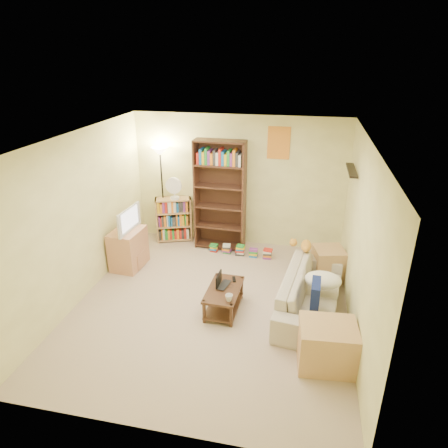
{
  "coord_description": "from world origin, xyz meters",
  "views": [
    {
      "loc": [
        1.22,
        -4.91,
        3.52
      ],
      "look_at": [
        0.05,
        0.67,
        1.05
      ],
      "focal_mm": 32.0,
      "sensor_mm": 36.0,
      "label": 1
    }
  ],
  "objects_px": {
    "sofa": "(311,292)",
    "end_cabinet": "(327,345)",
    "side_table": "(328,264)",
    "mug": "(229,298)",
    "tv_stand": "(128,249)",
    "floor_lamp": "(161,167)",
    "tabby_cat": "(304,245)",
    "television": "(125,219)",
    "desk_fan": "(174,188)",
    "short_bookshelf": "(174,219)",
    "laptop": "(227,286)",
    "tall_bookshelf": "(220,193)",
    "coffee_table": "(224,297)"
  },
  "relations": [
    {
      "from": "coffee_table",
      "to": "mug",
      "type": "xyz_separation_m",
      "value": [
        0.13,
        -0.29,
        0.19
      ]
    },
    {
      "from": "laptop",
      "to": "side_table",
      "type": "xyz_separation_m",
      "value": [
        1.48,
        1.18,
        -0.1
      ]
    },
    {
      "from": "tv_stand",
      "to": "television",
      "type": "bearing_deg",
      "value": 0.0
    },
    {
      "from": "television",
      "to": "end_cabinet",
      "type": "bearing_deg",
      "value": -113.26
    },
    {
      "from": "laptop",
      "to": "television",
      "type": "xyz_separation_m",
      "value": [
        -1.94,
        0.87,
        0.53
      ]
    },
    {
      "from": "sofa",
      "to": "tabby_cat",
      "type": "height_order",
      "value": "tabby_cat"
    },
    {
      "from": "sofa",
      "to": "mug",
      "type": "xyz_separation_m",
      "value": [
        -1.11,
        -0.57,
        0.12
      ]
    },
    {
      "from": "mug",
      "to": "tv_stand",
      "type": "xyz_separation_m",
      "value": [
        -2.04,
        1.23,
        -0.07
      ]
    },
    {
      "from": "mug",
      "to": "sofa",
      "type": "bearing_deg",
      "value": 27.18
    },
    {
      "from": "laptop",
      "to": "short_bookshelf",
      "type": "distance_m",
      "value": 2.56
    },
    {
      "from": "coffee_table",
      "to": "tv_stand",
      "type": "bearing_deg",
      "value": 155.75
    },
    {
      "from": "desk_fan",
      "to": "short_bookshelf",
      "type": "bearing_deg",
      "value": 138.23
    },
    {
      "from": "short_bookshelf",
      "to": "side_table",
      "type": "relative_size",
      "value": 1.63
    },
    {
      "from": "side_table",
      "to": "tabby_cat",
      "type": "bearing_deg",
      "value": -157.8
    },
    {
      "from": "floor_lamp",
      "to": "side_table",
      "type": "distance_m",
      "value": 3.53
    },
    {
      "from": "mug",
      "to": "desk_fan",
      "type": "relative_size",
      "value": 0.3
    },
    {
      "from": "tv_stand",
      "to": "television",
      "type": "distance_m",
      "value": 0.55
    },
    {
      "from": "tabby_cat",
      "to": "short_bookshelf",
      "type": "bearing_deg",
      "value": 157.32
    },
    {
      "from": "short_bookshelf",
      "to": "television",
      "type": "bearing_deg",
      "value": -129.72
    },
    {
      "from": "sofa",
      "to": "tall_bookshelf",
      "type": "distance_m",
      "value": 2.59
    },
    {
      "from": "coffee_table",
      "to": "short_bookshelf",
      "type": "bearing_deg",
      "value": 126.37
    },
    {
      "from": "mug",
      "to": "end_cabinet",
      "type": "xyz_separation_m",
      "value": [
        1.31,
        -0.55,
        -0.13
      ]
    },
    {
      "from": "coffee_table",
      "to": "side_table",
      "type": "height_order",
      "value": "side_table"
    },
    {
      "from": "tabby_cat",
      "to": "laptop",
      "type": "bearing_deg",
      "value": -136.52
    },
    {
      "from": "tabby_cat",
      "to": "television",
      "type": "height_order",
      "value": "television"
    },
    {
      "from": "tabby_cat",
      "to": "side_table",
      "type": "relative_size",
      "value": 0.84
    },
    {
      "from": "tall_bookshelf",
      "to": "end_cabinet",
      "type": "xyz_separation_m",
      "value": [
        1.94,
        -2.85,
        -0.82
      ]
    },
    {
      "from": "television",
      "to": "floor_lamp",
      "type": "relative_size",
      "value": 0.38
    },
    {
      "from": "side_table",
      "to": "tv_stand",
      "type": "bearing_deg",
      "value": -174.9
    },
    {
      "from": "desk_fan",
      "to": "floor_lamp",
      "type": "bearing_deg",
      "value": 170.05
    },
    {
      "from": "tv_stand",
      "to": "tall_bookshelf",
      "type": "relative_size",
      "value": 0.33
    },
    {
      "from": "laptop",
      "to": "end_cabinet",
      "type": "distance_m",
      "value": 1.68
    },
    {
      "from": "laptop",
      "to": "tall_bookshelf",
      "type": "height_order",
      "value": "tall_bookshelf"
    },
    {
      "from": "tabby_cat",
      "to": "floor_lamp",
      "type": "height_order",
      "value": "floor_lamp"
    },
    {
      "from": "tall_bookshelf",
      "to": "end_cabinet",
      "type": "height_order",
      "value": "tall_bookshelf"
    },
    {
      "from": "short_bookshelf",
      "to": "mug",
      "type": "bearing_deg",
      "value": -76.23
    },
    {
      "from": "laptop",
      "to": "mug",
      "type": "height_order",
      "value": "mug"
    },
    {
      "from": "mug",
      "to": "television",
      "type": "distance_m",
      "value": 2.43
    },
    {
      "from": "coffee_table",
      "to": "laptop",
      "type": "bearing_deg",
      "value": 67.44
    },
    {
      "from": "coffee_table",
      "to": "end_cabinet",
      "type": "xyz_separation_m",
      "value": [
        1.44,
        -0.83,
        0.05
      ]
    },
    {
      "from": "tabby_cat",
      "to": "mug",
      "type": "bearing_deg",
      "value": -125.2
    },
    {
      "from": "mug",
      "to": "short_bookshelf",
      "type": "distance_m",
      "value": 2.91
    },
    {
      "from": "sofa",
      "to": "end_cabinet",
      "type": "height_order",
      "value": "sofa"
    },
    {
      "from": "sofa",
      "to": "end_cabinet",
      "type": "bearing_deg",
      "value": -162.34
    },
    {
      "from": "floor_lamp",
      "to": "end_cabinet",
      "type": "distance_m",
      "value": 4.48
    },
    {
      "from": "sofa",
      "to": "side_table",
      "type": "bearing_deg",
      "value": -7.93
    },
    {
      "from": "end_cabinet",
      "to": "desk_fan",
      "type": "bearing_deg",
      "value": 134.31
    },
    {
      "from": "television",
      "to": "floor_lamp",
      "type": "xyz_separation_m",
      "value": [
        0.24,
        1.2,
        0.6
      ]
    },
    {
      "from": "desk_fan",
      "to": "tall_bookshelf",
      "type": "bearing_deg",
      "value": -5.11
    },
    {
      "from": "tabby_cat",
      "to": "side_table",
      "type": "xyz_separation_m",
      "value": [
        0.42,
        0.17,
        -0.38
      ]
    }
  ]
}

